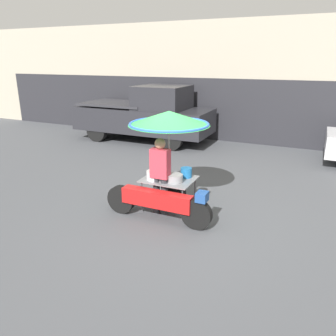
% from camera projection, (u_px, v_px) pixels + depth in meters
% --- Properties ---
extents(ground_plane, '(36.00, 36.00, 0.00)m').
position_uv_depth(ground_plane, '(177.00, 217.00, 6.75)').
color(ground_plane, '#4C4F54').
extents(shopfront_building, '(28.00, 2.06, 4.50)m').
position_uv_depth(shopfront_building, '(256.00, 82.00, 12.88)').
color(shopfront_building, '#B2A893').
rests_on(shopfront_building, ground).
extents(vendor_motorcycle_cart, '(2.28, 1.65, 2.12)m').
position_uv_depth(vendor_motorcycle_cart, '(167.00, 140.00, 6.55)').
color(vendor_motorcycle_cart, black).
rests_on(vendor_motorcycle_cart, ground).
extents(vendor_person, '(0.38, 0.22, 1.62)m').
position_uv_depth(vendor_person, '(160.00, 172.00, 6.64)').
color(vendor_person, '#2D2D33').
rests_on(vendor_person, ground).
extents(pickup_truck, '(5.36, 1.99, 2.16)m').
position_uv_depth(pickup_truck, '(146.00, 115.00, 12.71)').
color(pickup_truck, black).
rests_on(pickup_truck, ground).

